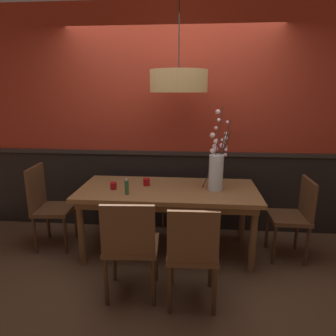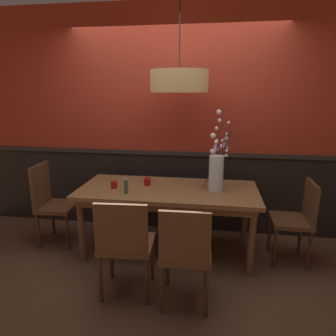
{
  "view_description": "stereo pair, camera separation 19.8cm",
  "coord_description": "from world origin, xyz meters",
  "px_view_note": "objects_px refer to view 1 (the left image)",
  "views": [
    {
      "loc": [
        0.27,
        -3.08,
        1.78
      ],
      "look_at": [
        0.0,
        0.0,
        0.98
      ],
      "focal_mm": 32.16,
      "sensor_mm": 36.0,
      "label": 1
    },
    {
      "loc": [
        0.47,
        -3.05,
        1.78
      ],
      "look_at": [
        0.0,
        0.0,
        0.98
      ],
      "focal_mm": 32.16,
      "sensor_mm": 36.0,
      "label": 2
    }
  ],
  "objects_px": {
    "chair_far_side_right": "(191,187)",
    "chair_head_east_end": "(295,213)",
    "dining_table": "(168,196)",
    "chair_near_side_left": "(130,243)",
    "chair_far_side_left": "(153,182)",
    "candle_holder_nearer_center": "(113,186)",
    "vase_with_blossoms": "(216,168)",
    "condiment_bottle": "(127,187)",
    "chair_head_west_end": "(47,203)",
    "chair_near_side_right": "(192,250)",
    "candle_holder_nearer_edge": "(147,182)",
    "pendant_lamp": "(179,81)"
  },
  "relations": [
    {
      "from": "chair_head_west_end",
      "to": "chair_far_side_right",
      "type": "distance_m",
      "value": 1.82
    },
    {
      "from": "candle_holder_nearer_center",
      "to": "condiment_bottle",
      "type": "bearing_deg",
      "value": -40.04
    },
    {
      "from": "candle_holder_nearer_center",
      "to": "chair_head_west_end",
      "type": "bearing_deg",
      "value": 173.64
    },
    {
      "from": "condiment_bottle",
      "to": "vase_with_blossoms",
      "type": "bearing_deg",
      "value": 15.37
    },
    {
      "from": "candle_holder_nearer_center",
      "to": "chair_head_east_end",
      "type": "bearing_deg",
      "value": 2.39
    },
    {
      "from": "candle_holder_nearer_center",
      "to": "chair_near_side_left",
      "type": "bearing_deg",
      "value": -65.81
    },
    {
      "from": "chair_near_side_right",
      "to": "candle_holder_nearer_center",
      "type": "xyz_separation_m",
      "value": [
        -0.85,
        0.79,
        0.27
      ]
    },
    {
      "from": "dining_table",
      "to": "condiment_bottle",
      "type": "xyz_separation_m",
      "value": [
        -0.4,
        -0.23,
        0.16
      ]
    },
    {
      "from": "dining_table",
      "to": "candle_holder_nearer_center",
      "type": "bearing_deg",
      "value": -172.28
    },
    {
      "from": "candle_holder_nearer_edge",
      "to": "pendant_lamp",
      "type": "height_order",
      "value": "pendant_lamp"
    },
    {
      "from": "vase_with_blossoms",
      "to": "candle_holder_nearer_edge",
      "type": "distance_m",
      "value": 0.78
    },
    {
      "from": "chair_far_side_right",
      "to": "vase_with_blossoms",
      "type": "height_order",
      "value": "vase_with_blossoms"
    },
    {
      "from": "candle_holder_nearer_center",
      "to": "candle_holder_nearer_edge",
      "type": "height_order",
      "value": "candle_holder_nearer_edge"
    },
    {
      "from": "chair_far_side_left",
      "to": "condiment_bottle",
      "type": "distance_m",
      "value": 1.14
    },
    {
      "from": "vase_with_blossoms",
      "to": "condiment_bottle",
      "type": "relative_size",
      "value": 5.31
    },
    {
      "from": "chair_far_side_right",
      "to": "pendant_lamp",
      "type": "xyz_separation_m",
      "value": [
        -0.15,
        -0.72,
        1.36
      ]
    },
    {
      "from": "chair_far_side_right",
      "to": "candle_holder_nearer_center",
      "type": "xyz_separation_m",
      "value": [
        -0.83,
        -0.89,
        0.28
      ]
    },
    {
      "from": "chair_near_side_left",
      "to": "dining_table",
      "type": "bearing_deg",
      "value": 73.1
    },
    {
      "from": "chair_head_east_end",
      "to": "vase_with_blossoms",
      "type": "distance_m",
      "value": 0.97
    },
    {
      "from": "chair_head_west_end",
      "to": "condiment_bottle",
      "type": "distance_m",
      "value": 1.06
    },
    {
      "from": "chair_head_east_end",
      "to": "condiment_bottle",
      "type": "bearing_deg",
      "value": -172.54
    },
    {
      "from": "chair_head_west_end",
      "to": "chair_far_side_right",
      "type": "height_order",
      "value": "chair_head_west_end"
    },
    {
      "from": "candle_holder_nearer_edge",
      "to": "condiment_bottle",
      "type": "distance_m",
      "value": 0.34
    },
    {
      "from": "pendant_lamp",
      "to": "condiment_bottle",
      "type": "bearing_deg",
      "value": -146.9
    },
    {
      "from": "vase_with_blossoms",
      "to": "pendant_lamp",
      "type": "height_order",
      "value": "pendant_lamp"
    },
    {
      "from": "dining_table",
      "to": "candle_holder_nearer_edge",
      "type": "height_order",
      "value": "candle_holder_nearer_edge"
    },
    {
      "from": "candle_holder_nearer_edge",
      "to": "chair_near_side_right",
      "type": "bearing_deg",
      "value": -61.08
    },
    {
      "from": "vase_with_blossoms",
      "to": "condiment_bottle",
      "type": "height_order",
      "value": "vase_with_blossoms"
    },
    {
      "from": "chair_near_side_right",
      "to": "chair_far_side_right",
      "type": "relative_size",
      "value": 1.0
    },
    {
      "from": "pendant_lamp",
      "to": "candle_holder_nearer_center",
      "type": "bearing_deg",
      "value": -165.38
    },
    {
      "from": "chair_far_side_left",
      "to": "pendant_lamp",
      "type": "height_order",
      "value": "pendant_lamp"
    },
    {
      "from": "pendant_lamp",
      "to": "vase_with_blossoms",
      "type": "bearing_deg",
      "value": -10.62
    },
    {
      "from": "chair_near_side_right",
      "to": "condiment_bottle",
      "type": "relative_size",
      "value": 5.53
    },
    {
      "from": "chair_far_side_left",
      "to": "candle_holder_nearer_edge",
      "type": "distance_m",
      "value": 0.83
    },
    {
      "from": "chair_near_side_left",
      "to": "chair_far_side_left",
      "type": "height_order",
      "value": "chair_far_side_left"
    },
    {
      "from": "chair_far_side_right",
      "to": "chair_head_east_end",
      "type": "height_order",
      "value": "chair_far_side_right"
    },
    {
      "from": "candle_holder_nearer_edge",
      "to": "condiment_bottle",
      "type": "height_order",
      "value": "condiment_bottle"
    },
    {
      "from": "chair_near_side_left",
      "to": "vase_with_blossoms",
      "type": "distance_m",
      "value": 1.22
    },
    {
      "from": "chair_far_side_right",
      "to": "chair_near_side_right",
      "type": "bearing_deg",
      "value": -89.06
    },
    {
      "from": "chair_near_side_left",
      "to": "vase_with_blossoms",
      "type": "height_order",
      "value": "vase_with_blossoms"
    },
    {
      "from": "chair_head_west_end",
      "to": "candle_holder_nearer_center",
      "type": "relative_size",
      "value": 13.03
    },
    {
      "from": "dining_table",
      "to": "chair_head_east_end",
      "type": "distance_m",
      "value": 1.37
    },
    {
      "from": "dining_table",
      "to": "chair_head_east_end",
      "type": "height_order",
      "value": "chair_head_east_end"
    },
    {
      "from": "chair_head_west_end",
      "to": "pendant_lamp",
      "type": "xyz_separation_m",
      "value": [
        1.49,
        0.09,
        1.34
      ]
    },
    {
      "from": "chair_far_side_left",
      "to": "pendant_lamp",
      "type": "distance_m",
      "value": 1.58
    },
    {
      "from": "chair_near_side_right",
      "to": "candle_holder_nearer_edge",
      "type": "xyz_separation_m",
      "value": [
        -0.52,
        0.94,
        0.28
      ]
    },
    {
      "from": "chair_near_side_left",
      "to": "candle_holder_nearer_edge",
      "type": "height_order",
      "value": "chair_near_side_left"
    },
    {
      "from": "chair_near_side_left",
      "to": "vase_with_blossoms",
      "type": "relative_size",
      "value": 1.05
    },
    {
      "from": "chair_far_side_left",
      "to": "vase_with_blossoms",
      "type": "distance_m",
      "value": 1.25
    },
    {
      "from": "chair_head_west_end",
      "to": "chair_far_side_left",
      "type": "height_order",
      "value": "chair_far_side_left"
    }
  ]
}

